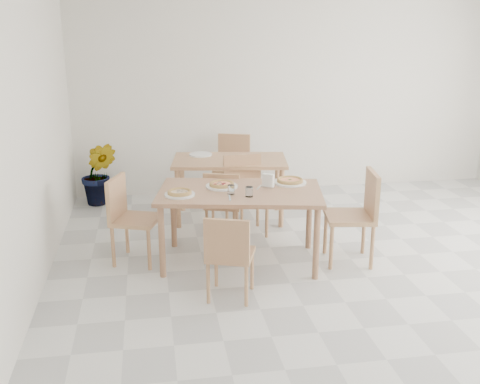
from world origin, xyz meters
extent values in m
plane|color=silver|center=(0.00, 0.00, 0.00)|extent=(7.00, 7.00, 0.00)
plane|color=silver|center=(0.00, 3.50, 1.40)|extent=(6.00, 0.00, 6.00)
plane|color=silver|center=(-3.00, 0.00, 1.40)|extent=(0.00, 7.00, 7.00)
cube|color=#A27353|center=(-1.13, 1.01, 0.73)|extent=(1.73, 1.19, 0.04)
cylinder|color=#A27353|center=(-1.91, 0.78, 0.35)|extent=(0.06, 0.06, 0.71)
cylinder|color=#A27353|center=(-0.50, 0.50, 0.35)|extent=(0.06, 0.06, 0.71)
cylinder|color=#A27353|center=(-1.76, 1.52, 0.35)|extent=(0.06, 0.06, 0.71)
cylinder|color=#A27353|center=(-0.35, 1.24, 0.35)|extent=(0.06, 0.06, 0.71)
cube|color=tan|center=(-1.33, 0.29, 0.39)|extent=(0.49, 0.49, 0.04)
cube|color=tan|center=(-1.39, 0.12, 0.60)|extent=(0.38, 0.16, 0.37)
cylinder|color=tan|center=(-1.12, 0.39, 0.19)|extent=(0.03, 0.03, 0.38)
cylinder|color=tan|center=(-1.44, 0.50, 0.19)|extent=(0.03, 0.03, 0.38)
cylinder|color=tan|center=(-1.23, 0.08, 0.19)|extent=(0.03, 0.03, 0.38)
cylinder|color=tan|center=(-1.54, 0.18, 0.19)|extent=(0.03, 0.03, 0.38)
cube|color=tan|center=(-0.93, 1.79, 0.45)|extent=(0.47, 0.47, 0.04)
cube|color=tan|center=(-0.94, 1.98, 0.67)|extent=(0.44, 0.08, 0.42)
cylinder|color=tan|center=(-1.10, 1.59, 0.21)|extent=(0.04, 0.04, 0.43)
cylinder|color=tan|center=(-0.73, 1.62, 0.21)|extent=(0.04, 0.04, 0.43)
cylinder|color=tan|center=(-1.13, 1.96, 0.21)|extent=(0.04, 0.04, 0.43)
cylinder|color=tan|center=(-0.75, 1.99, 0.21)|extent=(0.04, 0.04, 0.43)
cube|color=tan|center=(-2.15, 1.19, 0.44)|extent=(0.55, 0.55, 0.04)
cube|color=tan|center=(-2.33, 1.26, 0.67)|extent=(0.18, 0.42, 0.41)
cylinder|color=tan|center=(-2.03, 0.96, 0.21)|extent=(0.04, 0.04, 0.42)
cylinder|color=tan|center=(-1.91, 1.30, 0.21)|extent=(0.04, 0.04, 0.42)
cylinder|color=tan|center=(-2.38, 1.08, 0.21)|extent=(0.04, 0.04, 0.42)
cylinder|color=tan|center=(-2.26, 1.43, 0.21)|extent=(0.04, 0.04, 0.42)
cube|color=tan|center=(-0.06, 0.84, 0.47)|extent=(0.53, 0.53, 0.04)
cube|color=tan|center=(0.15, 0.81, 0.71)|extent=(0.12, 0.46, 0.44)
cylinder|color=tan|center=(-0.22, 1.07, 0.23)|extent=(0.04, 0.04, 0.45)
cylinder|color=tan|center=(-0.29, 0.68, 0.23)|extent=(0.04, 0.04, 0.45)
cylinder|color=tan|center=(0.17, 1.00, 0.23)|extent=(0.04, 0.04, 0.45)
cylinder|color=tan|center=(0.10, 0.61, 0.23)|extent=(0.04, 0.04, 0.45)
cylinder|color=white|center=(-0.59, 1.17, 0.76)|extent=(0.33, 0.33, 0.02)
cylinder|color=white|center=(-1.72, 0.94, 0.76)|extent=(0.29, 0.29, 0.02)
cylinder|color=white|center=(-1.29, 1.15, 0.76)|extent=(0.32, 0.32, 0.02)
cylinder|color=#DEB468|center=(-0.59, 1.17, 0.77)|extent=(0.29, 0.29, 0.01)
torus|color=#DEB468|center=(-0.59, 1.17, 0.78)|extent=(0.30, 0.30, 0.03)
cylinder|color=#E55528|center=(-0.59, 1.17, 0.78)|extent=(0.23, 0.23, 0.01)
ellipsoid|color=#1D5413|center=(-0.59, 1.17, 0.79)|extent=(0.05, 0.04, 0.01)
cylinder|color=#DEB468|center=(-1.72, 0.94, 0.77)|extent=(0.25, 0.25, 0.01)
torus|color=#DEB468|center=(-1.72, 0.94, 0.78)|extent=(0.26, 0.26, 0.03)
cylinder|color=beige|center=(-1.72, 0.94, 0.78)|extent=(0.19, 0.19, 0.01)
cylinder|color=#DEB468|center=(-1.29, 1.15, 0.77)|extent=(0.32, 0.32, 0.01)
torus|color=#DEB468|center=(-1.29, 1.15, 0.78)|extent=(0.32, 0.32, 0.03)
cylinder|color=#E55528|center=(-1.29, 1.15, 0.78)|extent=(0.24, 0.24, 0.01)
cylinder|color=white|center=(-1.08, 0.80, 0.80)|extent=(0.07, 0.07, 0.09)
cylinder|color=white|center=(-1.23, 0.90, 0.79)|extent=(0.07, 0.07, 0.09)
cube|color=silver|center=(-0.84, 1.06, 0.76)|extent=(0.14, 0.12, 0.01)
cube|color=white|center=(-0.84, 1.06, 0.83)|extent=(0.12, 0.10, 0.12)
cube|color=silver|center=(-0.93, 1.07, 0.75)|extent=(0.10, 0.17, 0.01)
cube|color=silver|center=(-1.27, 0.77, 0.75)|extent=(0.03, 0.18, 0.01)
cube|color=tan|center=(-1.04, 2.32, 0.73)|extent=(1.45, 0.96, 0.04)
cylinder|color=tan|center=(-1.68, 2.09, 0.35)|extent=(0.06, 0.06, 0.71)
cylinder|color=tan|center=(-0.49, 1.92, 0.35)|extent=(0.06, 0.06, 0.71)
cylinder|color=tan|center=(-1.59, 2.72, 0.35)|extent=(0.06, 0.06, 0.71)
cylinder|color=tan|center=(-0.40, 2.54, 0.35)|extent=(0.06, 0.06, 0.71)
cube|color=tan|center=(-1.19, 1.67, 0.40)|extent=(0.49, 0.49, 0.04)
cube|color=tan|center=(-1.25, 1.51, 0.60)|extent=(0.38, 0.16, 0.37)
cylinder|color=tan|center=(-0.98, 1.78, 0.19)|extent=(0.03, 0.03, 0.38)
cylinder|color=tan|center=(-1.30, 1.89, 0.19)|extent=(0.03, 0.03, 0.38)
cylinder|color=tan|center=(-1.09, 1.46, 0.19)|extent=(0.03, 0.03, 0.38)
cylinder|color=tan|center=(-1.40, 1.57, 0.19)|extent=(0.03, 0.03, 0.38)
cube|color=tan|center=(-0.91, 2.99, 0.45)|extent=(0.56, 0.56, 0.04)
cube|color=tan|center=(-0.85, 3.18, 0.68)|extent=(0.43, 0.19, 0.42)
cylinder|color=tan|center=(-1.15, 2.88, 0.21)|extent=(0.04, 0.04, 0.43)
cylinder|color=tan|center=(-0.80, 2.76, 0.21)|extent=(0.04, 0.04, 0.43)
cylinder|color=tan|center=(-1.03, 3.23, 0.21)|extent=(0.04, 0.04, 0.43)
cylinder|color=tan|center=(-0.68, 3.11, 0.21)|extent=(0.04, 0.04, 0.43)
cylinder|color=white|center=(-1.36, 2.58, 0.76)|extent=(0.28, 0.28, 0.02)
imported|color=#1A591C|center=(-2.65, 3.15, 0.42)|extent=(0.51, 0.43, 0.84)
camera|label=1|loc=(-1.99, -4.16, 2.33)|focal=42.00mm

